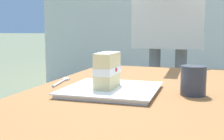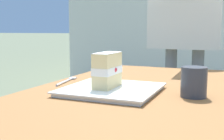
{
  "view_description": "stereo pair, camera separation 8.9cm",
  "coord_description": "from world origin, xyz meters",
  "px_view_note": "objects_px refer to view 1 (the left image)",
  "views": [
    {
      "loc": [
        0.89,
        0.07,
        0.94
      ],
      "look_at": [
        0.04,
        -0.19,
        0.82
      ],
      "focal_mm": 46.11,
      "sensor_mm": 36.0,
      "label": 1
    },
    {
      "loc": [
        0.86,
        0.15,
        0.94
      ],
      "look_at": [
        0.04,
        -0.19,
        0.82
      ],
      "focal_mm": 46.11,
      "sensor_mm": 36.0,
      "label": 2
    }
  ],
  "objects_px": {
    "dessert_fork": "(62,81)",
    "coffee_cup": "(193,80)",
    "cake_slice": "(107,70)",
    "dessert_plate": "(112,90)",
    "diner_person": "(169,7)",
    "patio_table": "(173,126)"
  },
  "relations": [
    {
      "from": "diner_person",
      "to": "coffee_cup",
      "type": "bearing_deg",
      "value": 10.21
    },
    {
      "from": "dessert_plate",
      "to": "coffee_cup",
      "type": "height_order",
      "value": "coffee_cup"
    },
    {
      "from": "dessert_plate",
      "to": "diner_person",
      "type": "bearing_deg",
      "value": 176.82
    },
    {
      "from": "diner_person",
      "to": "patio_table",
      "type": "bearing_deg",
      "value": 7.21
    },
    {
      "from": "cake_slice",
      "to": "coffee_cup",
      "type": "relative_size",
      "value": 1.36
    },
    {
      "from": "coffee_cup",
      "to": "diner_person",
      "type": "height_order",
      "value": "diner_person"
    },
    {
      "from": "dessert_plate",
      "to": "coffee_cup",
      "type": "distance_m",
      "value": 0.25
    },
    {
      "from": "coffee_cup",
      "to": "patio_table",
      "type": "bearing_deg",
      "value": -99.78
    },
    {
      "from": "patio_table",
      "to": "diner_person",
      "type": "height_order",
      "value": "diner_person"
    },
    {
      "from": "dessert_fork",
      "to": "diner_person",
      "type": "height_order",
      "value": "diner_person"
    },
    {
      "from": "dessert_plate",
      "to": "dessert_fork",
      "type": "height_order",
      "value": "dessert_plate"
    },
    {
      "from": "patio_table",
      "to": "dessert_plate",
      "type": "height_order",
      "value": "dessert_plate"
    },
    {
      "from": "patio_table",
      "to": "dessert_plate",
      "type": "relative_size",
      "value": 4.4
    },
    {
      "from": "coffee_cup",
      "to": "dessert_plate",
      "type": "bearing_deg",
      "value": -82.33
    },
    {
      "from": "patio_table",
      "to": "dessert_fork",
      "type": "relative_size",
      "value": 7.34
    },
    {
      "from": "patio_table",
      "to": "diner_person",
      "type": "distance_m",
      "value": 1.12
    },
    {
      "from": "dessert_plate",
      "to": "coffee_cup",
      "type": "bearing_deg",
      "value": 97.67
    },
    {
      "from": "patio_table",
      "to": "cake_slice",
      "type": "xyz_separation_m",
      "value": [
        0.05,
        -0.2,
        0.18
      ]
    },
    {
      "from": "dessert_fork",
      "to": "coffee_cup",
      "type": "distance_m",
      "value": 0.48
    },
    {
      "from": "dessert_plate",
      "to": "coffee_cup",
      "type": "relative_size",
      "value": 3.21
    },
    {
      "from": "dessert_plate",
      "to": "diner_person",
      "type": "xyz_separation_m",
      "value": [
        -1.06,
        0.06,
        0.33
      ]
    },
    {
      "from": "patio_table",
      "to": "diner_person",
      "type": "xyz_separation_m",
      "value": [
        -1.02,
        -0.13,
        0.45
      ]
    }
  ]
}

